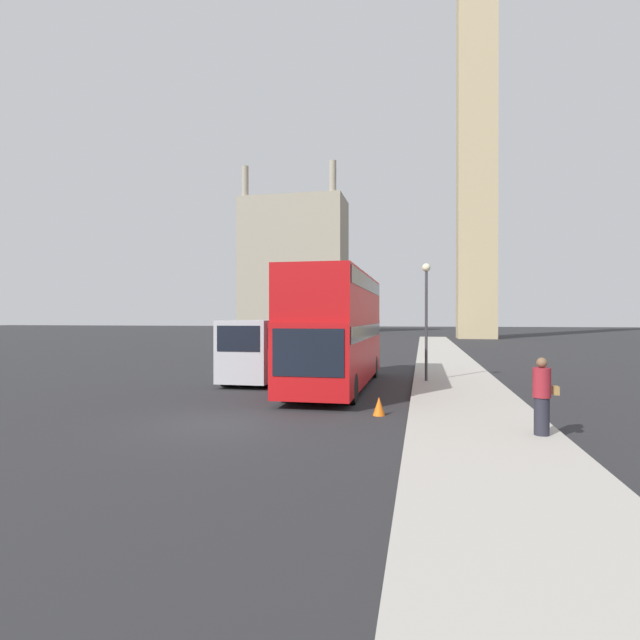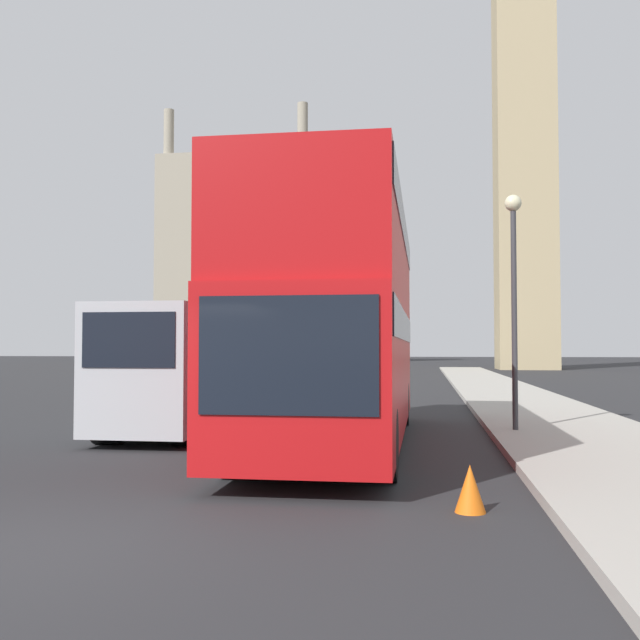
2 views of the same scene
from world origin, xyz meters
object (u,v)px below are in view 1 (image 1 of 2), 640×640
Objects in this scene: clock_tower at (476,79)px; red_double_decker_bus at (337,325)px; white_van at (261,349)px; pedestrian at (542,396)px; street_lamp at (426,302)px.

red_double_decker_bus is at bearing -101.68° from clock_tower.
white_van is (-14.41, -50.44, -34.43)m from clock_tower.
street_lamp reaches higher than pedestrian.
clock_tower reaches higher than pedestrian.
white_van is at bearing 137.39° from pedestrian.
clock_tower reaches higher than red_double_decker_bus.
clock_tower is at bearing 85.64° from pedestrian.
clock_tower is 59.88m from street_lamp.
clock_tower is 69.13m from pedestrian.
white_van is at bearing -105.94° from clock_tower.
street_lamp is (-2.57, 9.64, 2.49)m from pedestrian.
red_double_decker_bus is 2.12× the size of street_lamp.
street_lamp is (7.30, 0.56, 2.06)m from white_van.
clock_tower is 38.92× the size of pedestrian.
street_lamp is at bearing 4.38° from white_van.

